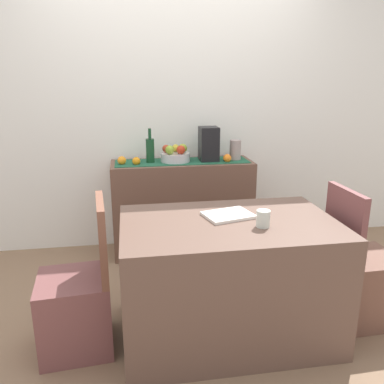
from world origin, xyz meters
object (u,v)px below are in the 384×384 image
dining_table (228,278)px  open_book (228,215)px  ceramic_vase (235,150)px  chair_by_corner (361,282)px  coffee_cup (263,219)px  fruit_bowl (175,157)px  wine_bottle (150,150)px  chair_near_window (78,306)px  coffee_maker (209,144)px  sideboard_console (182,207)px

dining_table → open_book: bearing=80.4°
ceramic_vase → dining_table: size_ratio=0.14×
chair_by_corner → coffee_cup: bearing=-171.0°
fruit_bowl → wine_bottle: bearing=180.0°
dining_table → chair_near_window: 0.90m
wine_bottle → coffee_maker: coffee_maker is taller
wine_bottle → ceramic_vase: bearing=-0.0°
dining_table → chair_near_window: (-0.89, 0.00, -0.10)m
chair_near_window → chair_by_corner: 1.79m
ceramic_vase → chair_by_corner: ceramic_vase is taller
chair_near_window → chair_by_corner: size_ratio=1.00×
coffee_maker → open_book: size_ratio=1.07×
wine_bottle → chair_near_window: bearing=-112.2°
open_book → chair_near_window: bearing=170.3°
ceramic_vase → dining_table: bearing=-106.6°
sideboard_console → fruit_bowl: 0.46m
wine_bottle → ceramic_vase: 0.76m
wine_bottle → open_book: size_ratio=1.06×
sideboard_console → chair_by_corner: 1.62m
dining_table → coffee_cup: size_ratio=13.10×
ceramic_vase → wine_bottle: bearing=180.0°
sideboard_console → wine_bottle: bearing=180.0°
sideboard_console → open_book: sideboard_console is taller
ceramic_vase → coffee_cup: (-0.22, -1.39, -0.14)m
ceramic_vase → open_book: size_ratio=0.64×
open_book → dining_table: bearing=-114.2°
wine_bottle → chair_by_corner: size_ratio=0.33×
sideboard_console → chair_by_corner: size_ratio=1.38×
wine_bottle → dining_table: bearing=-73.5°
coffee_maker → fruit_bowl: bearing=180.0°
ceramic_vase → open_book: ceramic_vase is taller
open_book → chair_by_corner: bearing=-19.8°
ceramic_vase → chair_near_window: (-1.27, -1.27, -0.66)m
wine_bottle → chair_near_window: wine_bottle is taller
dining_table → chair_near_window: chair_near_window is taller
dining_table → open_book: size_ratio=4.51×
sideboard_console → dining_table: sideboard_console is taller
coffee_cup → sideboard_console: bearing=100.7°
sideboard_console → ceramic_vase: size_ratio=6.90×
dining_table → chair_near_window: size_ratio=1.40×
ceramic_vase → dining_table: ceramic_vase is taller
dining_table → chair_by_corner: bearing=-0.0°
wine_bottle → coffee_maker: (0.51, -0.00, 0.04)m
ceramic_vase → chair_by_corner: size_ratio=0.20×
fruit_bowl → chair_near_window: size_ratio=0.28×
fruit_bowl → chair_near_window: bearing=-120.0°
wine_bottle → chair_by_corner: bearing=-45.1°
ceramic_vase → coffee_cup: size_ratio=1.87×
sideboard_console → chair_by_corner: chair_by_corner is taller
sideboard_console → chair_by_corner: bearing=-52.0°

